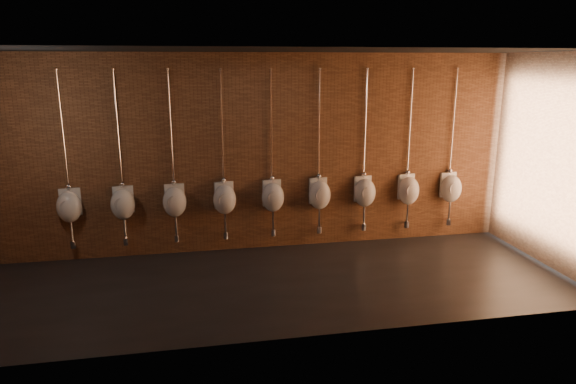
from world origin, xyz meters
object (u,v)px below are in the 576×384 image
urinal_2 (175,201)px  urinal_4 (273,196)px  urinal_1 (123,203)px  urinal_8 (451,188)px  urinal_5 (320,194)px  urinal_0 (69,206)px  urinal_6 (365,192)px  urinal_3 (225,198)px  urinal_7 (408,190)px

urinal_2 → urinal_4: 1.58m
urinal_1 → urinal_8: bearing=0.0°
urinal_1 → urinal_4: 2.36m
urinal_8 → urinal_5: bearing=180.0°
urinal_0 → urinal_6: bearing=0.0°
urinal_2 → urinal_8: same height
urinal_4 → urinal_8: (3.15, 0.00, 0.00)m
urinal_3 → urinal_4: size_ratio=1.00×
urinal_0 → urinal_3: size_ratio=1.00×
urinal_2 → urinal_1: bearing=180.0°
urinal_0 → urinal_3: 2.36m
urinal_0 → urinal_8: 6.30m
urinal_7 → urinal_4: bearing=180.0°
urinal_5 → urinal_7: bearing=0.0°
urinal_1 → urinal_6: bearing=0.0°
urinal_1 → urinal_7: bearing=0.0°
urinal_0 → urinal_4: same height
urinal_3 → urinal_8: bearing=0.0°
urinal_8 → urinal_4: bearing=180.0°
urinal_1 → urinal_6: same height
urinal_2 → urinal_6: same height
urinal_1 → urinal_8: (5.52, 0.00, 0.00)m
urinal_4 → urinal_6: (1.58, 0.00, 0.00)m
urinal_4 → urinal_3: bearing=180.0°
urinal_5 → urinal_8: same height
urinal_6 → urinal_7: same height
urinal_3 → urinal_8: same height
urinal_6 → urinal_7: size_ratio=1.00×
urinal_4 → urinal_6: same height
urinal_5 → urinal_7: size_ratio=1.00×
urinal_0 → urinal_6: 4.73m
urinal_6 → urinal_4: bearing=180.0°
urinal_0 → urinal_1: 0.79m
urinal_7 → urinal_8: size_ratio=1.00×
urinal_4 → urinal_7: size_ratio=1.00×
urinal_0 → urinal_6: same height
urinal_3 → urinal_8: (3.94, 0.00, 0.00)m
urinal_3 → urinal_4: 0.79m
urinal_3 → urinal_5: same height
urinal_0 → urinal_5: 3.94m
urinal_3 → urinal_5: (1.58, 0.00, 0.00)m
urinal_3 → urinal_1: bearing=180.0°
urinal_3 → urinal_5: size_ratio=1.00×
urinal_6 → urinal_7: (0.79, 0.00, 0.00)m
urinal_5 → urinal_0: bearing=180.0°
urinal_2 → urinal_4: (1.58, 0.00, 0.00)m
urinal_8 → urinal_7: bearing=180.0°
urinal_0 → urinal_1: same height
urinal_4 → urinal_5: bearing=0.0°
urinal_2 → urinal_3: same height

